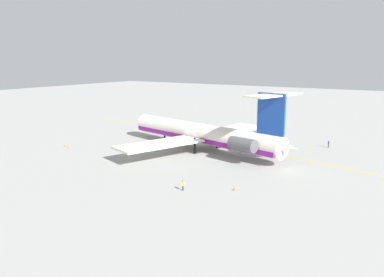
% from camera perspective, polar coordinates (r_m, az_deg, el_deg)
% --- Properties ---
extents(ground, '(390.96, 390.96, 0.00)m').
position_cam_1_polar(ground, '(93.01, 0.72, -0.82)').
color(ground, '#9E9E99').
extents(main_jetliner, '(47.07, 41.99, 13.83)m').
position_cam_1_polar(main_jetliner, '(85.70, 2.07, 0.67)').
color(main_jetliner, silver).
rests_on(main_jetliner, ground).
extents(ground_crew_near_nose, '(0.27, 0.41, 1.68)m').
position_cam_1_polar(ground_crew_near_nose, '(60.39, -1.36, -6.71)').
color(ground_crew_near_nose, black).
rests_on(ground_crew_near_nose, ground).
extents(ground_crew_near_tail, '(0.28, 0.44, 1.77)m').
position_cam_1_polar(ground_crew_near_tail, '(94.38, 19.45, -0.62)').
color(ground_crew_near_tail, black).
rests_on(ground_crew_near_tail, ground).
extents(safety_cone_nose, '(0.40, 0.40, 0.55)m').
position_cam_1_polar(safety_cone_nose, '(93.72, -17.81, -1.12)').
color(safety_cone_nose, '#EA590F').
rests_on(safety_cone_nose, ground).
extents(safety_cone_wingtip, '(0.40, 0.40, 0.55)m').
position_cam_1_polar(safety_cone_wingtip, '(61.10, 6.23, -7.34)').
color(safety_cone_wingtip, '#EA590F').
rests_on(safety_cone_wingtip, ground).
extents(safety_cone_tail, '(0.40, 0.40, 0.55)m').
position_cam_1_polar(safety_cone_tail, '(94.91, -18.24, -0.99)').
color(safety_cone_tail, '#EA590F').
rests_on(safety_cone_tail, ground).
extents(taxiway_centreline, '(106.11, 27.43, 0.01)m').
position_cam_1_polar(taxiway_centreline, '(95.24, 4.33, -0.56)').
color(taxiway_centreline, gold).
rests_on(taxiway_centreline, ground).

